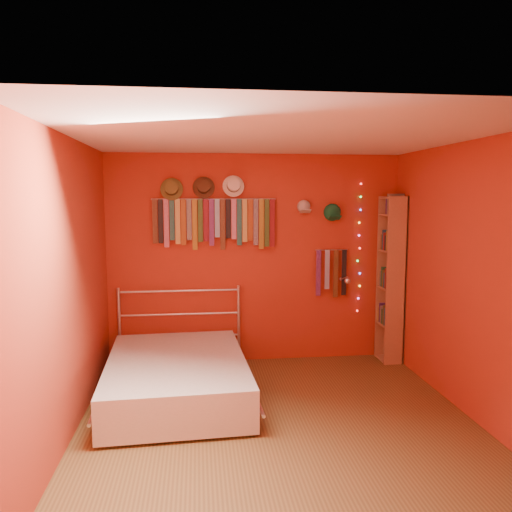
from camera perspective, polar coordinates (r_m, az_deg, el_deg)
name	(u,v)px	position (r m, az deg, el deg)	size (l,w,h in m)	color
ground	(278,423)	(4.67, 2.55, -18.50)	(3.50, 3.50, 0.00)	brown
back_wall	(255,259)	(6.00, -0.07, -0.34)	(3.50, 0.02, 2.50)	#A2381A
right_wall	(471,280)	(4.89, 23.36, -2.55)	(0.02, 3.50, 2.50)	#A2381A
left_wall	(68,289)	(4.36, -20.71, -3.50)	(0.02, 3.50, 2.50)	#A2381A
ceiling	(280,136)	(4.25, 2.74, 13.59)	(3.50, 3.50, 0.02)	white
tie_rack	(215,221)	(5.86, -4.71, 4.06)	(1.45, 0.03, 0.60)	silver
small_tie_rack	(332,271)	(6.14, 8.63, -1.68)	(0.40, 0.03, 0.59)	silver
fedora_olive	(172,188)	(5.83, -9.63, 7.62)	(0.26, 0.14, 0.26)	brown
fedora_brown	(204,187)	(5.83, -6.00, 7.87)	(0.26, 0.14, 0.25)	#4B2D1A
fedora_white	(234,185)	(5.84, -2.58, 8.06)	(0.25, 0.14, 0.25)	white
cap_white	(304,207)	(6.00, 5.48, 5.62)	(0.17, 0.21, 0.17)	beige
cap_green	(332,213)	(6.08, 8.70, 4.93)	(0.19, 0.24, 0.19)	#166639
fairy_lights	(359,248)	(6.23, 11.73, 0.88)	(0.06, 0.02, 1.59)	#FF3333
reading_lamp	(346,280)	(6.02, 10.30, -2.76)	(0.07, 0.32, 0.09)	silver
bookshelf	(394,278)	(6.24, 15.48, -2.47)	(0.25, 0.34, 2.00)	#996345
bed	(177,377)	(5.15, -9.02, -13.47)	(1.52, 1.99, 0.95)	silver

